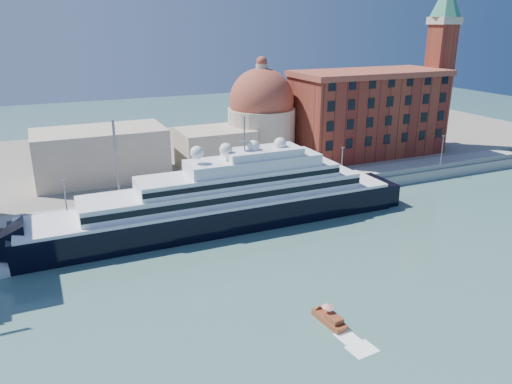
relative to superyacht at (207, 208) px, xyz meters
name	(u,v)px	position (x,y,z in m)	size (l,w,h in m)	color
ground	(288,275)	(5.54, -23.00, -4.27)	(400.00, 400.00, 0.00)	#37605B
quay	(215,201)	(5.54, 11.00, -3.02)	(180.00, 10.00, 2.50)	gray
land	(167,157)	(5.54, 52.00, -3.27)	(260.00, 72.00, 2.00)	slate
quay_fence	(222,199)	(5.54, 6.50, -1.17)	(180.00, 0.10, 1.20)	slate
superyacht	(207,208)	(0.00, 0.00, 0.00)	(82.83, 11.48, 24.76)	black
service_barge	(15,265)	(-33.67, -3.29, -3.44)	(13.49, 6.88, 2.90)	white
water_taxi	(330,319)	(4.50, -36.94, -3.63)	(2.39, 5.75, 2.66)	maroon
warehouse	(368,112)	(57.54, 29.00, 9.52)	(43.00, 19.00, 23.25)	brown
campanile	(441,55)	(81.54, 29.00, 24.48)	(8.40, 8.40, 47.00)	brown
church	(206,133)	(11.93, 34.72, 6.64)	(66.00, 18.00, 25.50)	beige
lamp_posts	(156,171)	(-7.13, 9.27, 5.57)	(120.80, 2.40, 18.00)	slate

